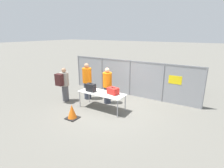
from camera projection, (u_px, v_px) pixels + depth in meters
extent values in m
plane|color=#605E56|center=(108.00, 109.00, 7.93)|extent=(120.00, 120.00, 0.00)
cylinder|color=gray|center=(79.00, 71.00, 11.23)|extent=(0.07, 0.07, 1.93)
cylinder|color=gray|center=(102.00, 74.00, 10.33)|extent=(0.07, 0.07, 1.93)
cylinder|color=gray|center=(130.00, 78.00, 9.42)|extent=(0.07, 0.07, 1.93)
cylinder|color=gray|center=(163.00, 83.00, 8.52)|extent=(0.07, 0.07, 1.93)
cylinder|color=gray|center=(204.00, 89.00, 7.61)|extent=(0.07, 0.07, 1.93)
cube|color=gray|center=(130.00, 78.00, 9.42)|extent=(7.24, 0.01, 1.93)
cube|color=gray|center=(130.00, 61.00, 9.16)|extent=(7.24, 0.04, 0.04)
cube|color=yellow|center=(175.00, 80.00, 8.17)|extent=(0.60, 0.01, 0.40)
cube|color=silver|center=(102.00, 93.00, 7.71)|extent=(2.12, 0.80, 0.02)
cylinder|color=#99999E|center=(80.00, 99.00, 8.04)|extent=(0.04, 0.04, 0.75)
cylinder|color=#99999E|center=(117.00, 109.00, 7.04)|extent=(0.04, 0.04, 0.75)
cylinder|color=#99999E|center=(89.00, 95.00, 8.60)|extent=(0.04, 0.04, 0.75)
cylinder|color=#99999E|center=(125.00, 103.00, 7.60)|extent=(0.04, 0.04, 0.75)
cube|color=black|center=(91.00, 88.00, 7.84)|extent=(0.43, 0.25, 0.35)
cube|color=black|center=(91.00, 84.00, 7.79)|extent=(0.16, 0.02, 0.02)
cube|color=red|center=(113.00, 91.00, 7.51)|extent=(0.52, 0.41, 0.28)
cube|color=black|center=(113.00, 88.00, 7.46)|extent=(0.16, 0.06, 0.02)
cylinder|color=#4C4C51|center=(66.00, 93.00, 8.78)|extent=(0.32, 0.32, 0.80)
cylinder|color=gray|center=(64.00, 79.00, 8.57)|extent=(0.42, 0.42, 0.67)
sphere|color=#A57A5B|center=(64.00, 70.00, 8.44)|extent=(0.22, 0.22, 0.22)
cube|color=#381919|center=(59.00, 80.00, 8.30)|extent=(0.38, 0.23, 0.56)
cylinder|color=#383D4C|center=(107.00, 95.00, 8.48)|extent=(0.33, 0.33, 0.83)
cylinder|color=orange|center=(107.00, 80.00, 8.27)|extent=(0.43, 0.43, 0.69)
sphere|color=tan|center=(107.00, 70.00, 8.14)|extent=(0.23, 0.23, 0.23)
cylinder|color=#383D4C|center=(88.00, 90.00, 9.04)|extent=(0.35, 0.35, 0.89)
cylinder|color=orange|center=(87.00, 75.00, 8.81)|extent=(0.46, 0.46, 0.74)
sphere|color=#A57A5B|center=(87.00, 66.00, 8.67)|extent=(0.24, 0.24, 0.24)
cube|color=#4C6B47|center=(174.00, 82.00, 10.73)|extent=(2.63, 1.38, 0.48)
sphere|color=black|center=(163.00, 85.00, 10.38)|extent=(0.61, 0.61, 0.61)
sphere|color=black|center=(169.00, 80.00, 11.60)|extent=(0.61, 0.61, 0.61)
cylinder|color=#59595B|center=(146.00, 81.00, 11.67)|extent=(0.92, 0.06, 0.06)
cube|color=black|center=(72.00, 118.00, 7.05)|extent=(0.47, 0.47, 0.03)
cone|color=orange|center=(72.00, 112.00, 6.97)|extent=(0.38, 0.38, 0.59)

